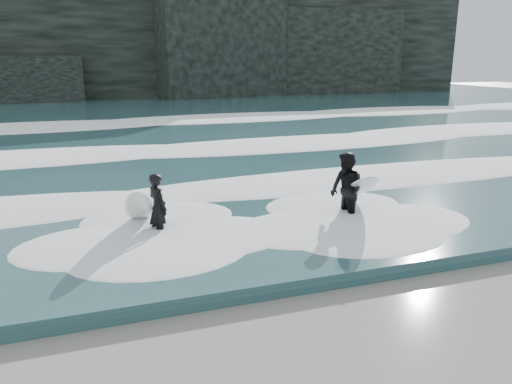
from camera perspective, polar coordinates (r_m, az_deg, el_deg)
sea at (r=33.48m, az=-13.43°, el=8.31°), size 90.00×52.00×0.30m
headland at (r=50.21m, az=-15.92°, el=15.89°), size 70.00×9.00×10.00m
foam_near at (r=13.97m, az=-4.76°, el=0.40°), size 60.00×3.20×0.20m
foam_mid at (r=20.67m, az=-9.64°, el=5.16°), size 60.00×4.00×0.24m
foam_far at (r=29.49m, az=-12.64°, el=8.05°), size 60.00×4.80×0.30m
surfer_left at (r=11.07m, az=-11.82°, el=-1.79°), size 1.09×2.01×1.56m
surfer_right at (r=12.02m, az=10.52°, el=0.25°), size 1.47×2.26×1.80m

